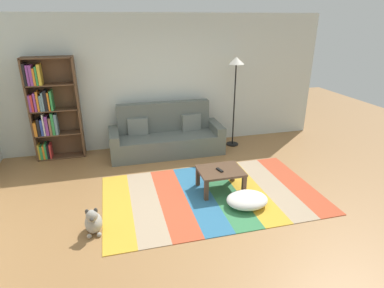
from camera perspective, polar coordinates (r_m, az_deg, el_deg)
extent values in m
plane|color=#9E7042|center=(4.91, 1.37, -10.25)|extent=(14.00, 14.00, 0.00)
cube|color=silver|center=(6.76, -4.57, 11.04)|extent=(6.80, 0.10, 2.70)
cube|color=gold|center=(4.88, -13.33, -11.07)|extent=(0.42, 2.03, 0.01)
cube|color=tan|center=(4.89, -8.36, -10.57)|extent=(0.42, 2.03, 0.01)
cube|color=#C64C2D|center=(4.94, -3.46, -10.00)|extent=(0.42, 2.03, 0.01)
cube|color=teal|center=(5.02, 1.29, -9.38)|extent=(0.42, 2.03, 0.01)
cube|color=#387F4C|center=(5.14, 5.84, -8.72)|extent=(0.42, 2.03, 0.01)
cube|color=gold|center=(5.28, 10.15, -8.05)|extent=(0.42, 2.03, 0.01)
cube|color=tan|center=(5.46, 14.19, -7.37)|extent=(0.42, 2.03, 0.01)
cube|color=#C64C2D|center=(5.66, 17.95, -6.71)|extent=(0.42, 2.03, 0.01)
cube|color=#59605B|center=(6.49, -4.50, 0.00)|extent=(1.90, 0.80, 0.40)
cube|color=#59605B|center=(6.61, -5.10, 4.96)|extent=(1.90, 0.20, 0.60)
cube|color=#59605B|center=(6.38, -13.74, -0.21)|extent=(0.18, 0.80, 0.56)
cube|color=#59605B|center=(6.71, 4.25, 1.47)|extent=(0.18, 0.80, 0.56)
cube|color=slate|center=(6.47, -9.68, 3.07)|extent=(0.42, 0.19, 0.36)
cube|color=slate|center=(6.65, -0.20, 3.89)|extent=(0.42, 0.19, 0.36)
cube|color=brown|center=(6.67, -27.08, 5.27)|extent=(0.04, 0.28, 1.96)
cube|color=brown|center=(6.53, -19.68, 6.10)|extent=(0.04, 0.28, 1.96)
cube|color=brown|center=(6.71, -23.28, 6.00)|extent=(0.90, 0.01, 1.96)
cube|color=brown|center=(6.88, -22.24, -1.98)|extent=(0.86, 0.28, 0.02)
cube|color=brown|center=(6.72, -22.82, 1.77)|extent=(0.86, 0.28, 0.02)
cube|color=brown|center=(6.58, -23.42, 5.69)|extent=(0.86, 0.28, 0.02)
cube|color=brown|center=(6.48, -24.06, 9.76)|extent=(0.86, 0.28, 0.02)
cube|color=brown|center=(6.42, -24.73, 13.93)|extent=(0.86, 0.28, 0.02)
cube|color=gold|center=(6.86, -25.76, -1.17)|extent=(0.03, 0.18, 0.30)
cube|color=green|center=(6.87, -25.39, -1.24)|extent=(0.04, 0.20, 0.27)
cube|color=orange|center=(6.88, -25.03, -1.12)|extent=(0.03, 0.24, 0.28)
cube|color=green|center=(6.84, -24.77, -1.03)|extent=(0.04, 0.20, 0.31)
cube|color=black|center=(6.87, -24.38, -1.01)|extent=(0.04, 0.25, 0.28)
cube|color=red|center=(6.84, -24.05, -1.05)|extent=(0.03, 0.21, 0.28)
cube|color=orange|center=(6.73, -26.26, 2.55)|extent=(0.05, 0.22, 0.27)
cube|color=black|center=(6.72, -25.76, 2.89)|extent=(0.04, 0.25, 0.33)
cube|color=#334CB2|center=(6.70, -25.31, 2.81)|extent=(0.04, 0.23, 0.31)
cube|color=silver|center=(6.69, -25.03, 3.32)|extent=(0.03, 0.25, 0.42)
cube|color=purple|center=(6.66, -24.63, 3.09)|extent=(0.05, 0.19, 0.37)
cube|color=#8C6647|center=(6.68, -24.04, 3.08)|extent=(0.04, 0.26, 0.33)
cube|color=green|center=(6.63, -23.71, 3.39)|extent=(0.05, 0.18, 0.42)
cube|color=#668C99|center=(6.63, -23.23, 3.36)|extent=(0.05, 0.19, 0.40)
cube|color=purple|center=(6.59, -27.07, 6.59)|extent=(0.04, 0.19, 0.31)
cube|color=red|center=(6.59, -26.73, 6.66)|extent=(0.04, 0.20, 0.31)
cube|color=purple|center=(6.57, -26.33, 6.83)|extent=(0.04, 0.21, 0.34)
cube|color=orange|center=(6.56, -25.95, 6.97)|extent=(0.04, 0.20, 0.36)
cube|color=#668C99|center=(6.58, -25.46, 6.76)|extent=(0.04, 0.25, 0.29)
cube|color=#668C99|center=(6.55, -25.18, 7.00)|extent=(0.03, 0.22, 0.34)
cube|color=black|center=(6.56, -24.74, 7.23)|extent=(0.05, 0.26, 0.38)
cube|color=orange|center=(6.54, -24.32, 7.10)|extent=(0.03, 0.23, 0.34)
cube|color=green|center=(6.54, -23.91, 7.28)|extent=(0.04, 0.25, 0.37)
cube|color=black|center=(6.50, -27.82, 11.02)|extent=(0.04, 0.21, 0.39)
cube|color=purple|center=(6.52, -27.32, 11.01)|extent=(0.04, 0.26, 0.36)
cube|color=purple|center=(6.48, -26.92, 11.01)|extent=(0.05, 0.20, 0.36)
cube|color=orange|center=(6.49, -26.43, 10.86)|extent=(0.04, 0.25, 0.30)
cube|color=green|center=(6.46, -26.11, 11.01)|extent=(0.03, 0.21, 0.33)
cube|color=gold|center=(6.46, -25.70, 11.24)|extent=(0.05, 0.22, 0.37)
cube|color=#513826|center=(5.05, 5.17, -4.82)|extent=(0.70, 0.55, 0.04)
cube|color=#513826|center=(4.85, 2.58, -8.35)|extent=(0.06, 0.06, 0.32)
cube|color=#513826|center=(5.05, 9.33, -7.36)|extent=(0.06, 0.06, 0.32)
cube|color=#513826|center=(5.25, 1.05, -5.84)|extent=(0.06, 0.06, 0.32)
cube|color=#513826|center=(5.43, 7.34, -5.03)|extent=(0.06, 0.06, 0.32)
ellipsoid|color=white|center=(4.81, 9.88, -9.88)|extent=(0.62, 0.51, 0.19)
ellipsoid|color=#9E998E|center=(4.42, -17.29, -13.36)|extent=(0.22, 0.30, 0.26)
sphere|color=#9E998E|center=(4.24, -17.60, -12.22)|extent=(0.15, 0.15, 0.15)
ellipsoid|color=#474440|center=(4.19, -17.61, -12.78)|extent=(0.06, 0.07, 0.05)
ellipsoid|color=#474440|center=(4.23, -18.39, -11.53)|extent=(0.05, 0.04, 0.08)
ellipsoid|color=#474440|center=(4.22, -16.95, -11.42)|extent=(0.05, 0.04, 0.08)
sphere|color=#9E998E|center=(4.37, -18.00, -15.50)|extent=(0.06, 0.06, 0.06)
sphere|color=#9E998E|center=(4.36, -16.38, -15.38)|extent=(0.06, 0.06, 0.06)
cylinder|color=black|center=(7.04, 7.25, 0.01)|extent=(0.26, 0.26, 0.02)
cylinder|color=black|center=(6.77, 7.59, 6.86)|extent=(0.03, 0.03, 1.71)
cone|color=white|center=(6.59, 8.00, 14.66)|extent=(0.32, 0.32, 0.14)
cube|color=black|center=(5.01, 5.00, -4.68)|extent=(0.08, 0.16, 0.02)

